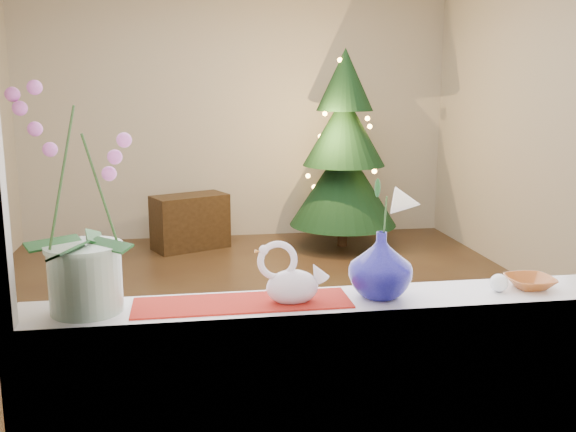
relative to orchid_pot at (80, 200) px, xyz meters
The scene contains 15 objects.
ground 2.82m from the orchid_pot, 69.90° to the left, with size 5.00×5.00×0.00m, color #312014.
wall_back 4.94m from the orchid_pot, 79.92° to the left, with size 4.50×0.10×2.70m, color beige.
wall_front 0.88m from the orchid_pot, ahead, with size 4.50×0.10×2.70m, color beige.
wall_right 3.91m from the orchid_pot, 37.17° to the left, with size 0.10×5.00×2.70m, color beige.
windowsill 0.94m from the orchid_pot, ahead, with size 2.20×0.26×0.04m, color white.
window_frame 0.97m from the orchid_pot, ahead, with size 2.22×0.06×1.60m, color white, non-canonical shape.
runner 0.60m from the orchid_pot, ahead, with size 0.70×0.20×0.01m, color maroon.
orchid_pot is the anchor object (origin of this frame).
swan 0.69m from the orchid_pot, ahead, with size 0.23×0.11×0.20m, color silver, non-canonical shape.
blue_vase 0.97m from the orchid_pot, ahead, with size 0.24×0.24×0.25m, color navy.
lily 0.94m from the orchid_pot, ahead, with size 0.14×0.08×0.19m, color white, non-canonical shape.
paperweight 1.40m from the orchid_pot, ahead, with size 0.06×0.06×0.06m, color white.
amber_dish 1.53m from the orchid_pot, ahead, with size 0.14×0.14×0.03m, color #9B4D1E.
xmas_tree 4.62m from the orchid_pot, 66.11° to the left, with size 1.07×1.07×1.97m, color black, non-canonical shape.
side_table 4.48m from the orchid_pot, 85.58° to the left, with size 0.73×0.36×0.54m, color black.
Camera 1 is at (-0.54, -4.34, 1.61)m, focal length 40.00 mm.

